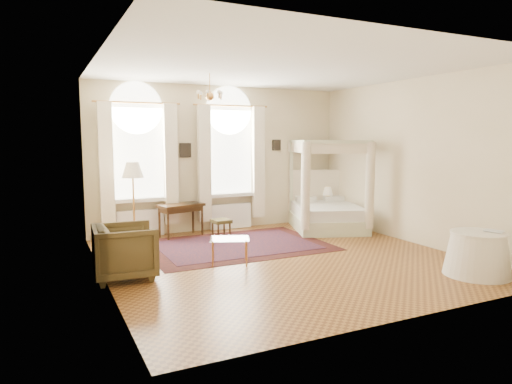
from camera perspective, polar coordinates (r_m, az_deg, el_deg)
ground at (r=8.15m, az=3.40°, el=-8.32°), size 6.00×6.00×0.00m
room_walls at (r=7.87m, az=3.50°, el=5.74°), size 6.00×6.00×6.00m
window_left at (r=9.96m, az=-14.42°, el=2.91°), size 1.62×0.27×3.29m
window_right at (r=10.57m, az=-3.17°, el=3.32°), size 1.62×0.27×3.29m
chandelier at (r=8.63m, az=-5.80°, el=11.97°), size 0.51×0.45×0.50m
wall_pictures at (r=10.60m, az=-3.95°, el=5.51°), size 2.54×0.03×0.39m
canopy_bed at (r=10.75m, az=8.89°, el=-2.14°), size 2.09×2.31×2.07m
nightstand at (r=11.59m, az=9.06°, el=-2.53°), size 0.38×0.34×0.53m
nightstand_lamp at (r=11.50m, az=8.96°, el=-0.02°), size 0.25×0.25×0.37m
writing_desk at (r=9.94m, az=-9.38°, el=-2.07°), size 1.04×0.71×0.71m
laptop at (r=9.95m, az=-7.99°, el=-1.37°), size 0.36×0.28×0.03m
stool at (r=9.66m, az=-4.37°, el=-3.84°), size 0.39×0.39×0.41m
armchair at (r=7.21m, az=-16.03°, el=-7.16°), size 0.96×0.93×0.83m
coffee_table at (r=7.73m, az=-3.33°, el=-6.10°), size 0.77×0.66×0.44m
floor_lamp at (r=9.36m, az=-15.15°, el=2.16°), size 0.42×0.42×1.65m
oriental_rug at (r=9.10m, az=-2.51°, el=-6.66°), size 3.51×2.52×0.01m
side_table at (r=7.90m, az=25.93°, el=-6.98°), size 1.00×1.00×0.68m
book at (r=7.84m, az=27.40°, el=-4.48°), size 0.27×0.31×0.02m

